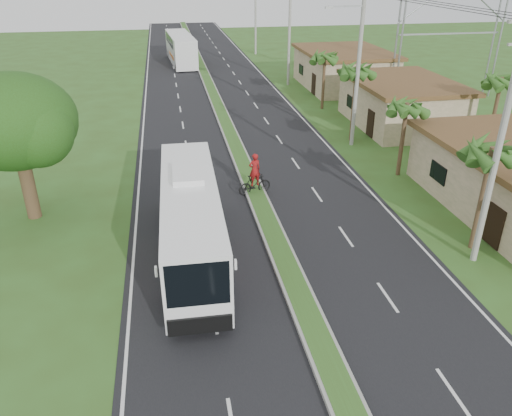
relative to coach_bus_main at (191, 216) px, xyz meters
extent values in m
plane|color=#36511E|center=(3.99, -4.59, -2.06)|extent=(180.00, 180.00, 0.00)
cube|color=black|center=(3.99, 15.41, -2.05)|extent=(14.00, 160.00, 0.02)
cube|color=gray|center=(3.99, 15.41, -1.97)|extent=(1.20, 160.00, 0.17)
cube|color=#36511E|center=(3.99, 15.41, -1.88)|extent=(0.95, 160.00, 0.02)
cube|color=silver|center=(-2.71, 15.41, -2.06)|extent=(0.12, 160.00, 0.01)
cube|color=silver|center=(10.69, 15.41, -2.06)|extent=(0.12, 160.00, 0.01)
cube|color=#9A8C68|center=(17.99, 17.41, -0.39)|extent=(7.00, 10.00, 3.35)
cube|color=#4D331B|center=(17.99, 17.41, 1.45)|extent=(7.60, 10.60, 0.32)
cube|color=#9A8C68|center=(17.99, 31.41, -0.31)|extent=(8.00, 11.00, 3.50)
cube|color=#4D331B|center=(17.99, 31.41, 1.60)|extent=(8.60, 11.60, 0.32)
cylinder|color=#473321|center=(12.99, -1.59, 0.44)|extent=(0.26, 0.26, 5.00)
cylinder|color=#473321|center=(13.39, 7.41, 0.24)|extent=(0.26, 0.26, 4.60)
cylinder|color=#473321|center=(12.79, 14.41, 0.64)|extent=(0.26, 0.26, 5.40)
cylinder|color=#473321|center=(13.29, 23.41, 0.34)|extent=(0.26, 0.26, 4.80)
cylinder|color=#473321|center=(21.49, 10.41, 0.54)|extent=(0.26, 0.26, 5.20)
cylinder|color=#473321|center=(-8.01, 5.41, -0.06)|extent=(0.70, 0.70, 4.00)
ellipsoid|color=#244613|center=(-8.01, 5.41, 3.14)|extent=(6.00, 6.00, 4.68)
sphere|color=#244613|center=(-6.81, 4.41, 2.84)|extent=(3.40, 3.40, 3.40)
cylinder|color=gray|center=(12.49, -2.59, 3.44)|extent=(0.28, 0.28, 11.00)
cylinder|color=gray|center=(12.49, 13.41, 3.94)|extent=(0.28, 0.28, 12.00)
cube|color=gray|center=(11.29, 13.41, 7.44)|extent=(2.40, 0.10, 0.10)
cylinder|color=gray|center=(12.49, 33.41, 3.44)|extent=(0.28, 0.28, 11.00)
cylinder|color=gray|center=(12.49, 53.41, 3.19)|extent=(0.28, 0.28, 10.50)
cylinder|color=gray|center=(20.99, 24.91, 3.94)|extent=(0.18, 0.18, 12.00)
cylinder|color=gray|center=(30.99, 24.91, 3.94)|extent=(0.18, 0.18, 12.00)
cylinder|color=gray|center=(20.99, 25.91, 3.94)|extent=(0.18, 0.18, 12.00)
cylinder|color=gray|center=(30.99, 25.91, 3.94)|extent=(0.18, 0.18, 12.00)
cube|color=gray|center=(25.99, 25.41, 3.94)|extent=(10.00, 0.14, 0.14)
cube|color=white|center=(0.00, -0.05, -0.10)|extent=(2.63, 11.63, 3.04)
cube|color=black|center=(0.01, 0.53, 0.56)|extent=(2.64, 9.31, 1.22)
cube|color=black|center=(-0.11, -5.79, 0.38)|extent=(2.17, 0.18, 1.70)
cube|color=#A50D1D|center=(-0.02, -1.21, -0.71)|extent=(2.56, 5.07, 0.53)
cube|color=gold|center=(0.00, 0.24, -0.96)|extent=(2.52, 2.94, 0.24)
cube|color=white|center=(0.02, 1.10, 1.55)|extent=(1.40, 2.34, 0.27)
cylinder|color=black|center=(-1.16, -3.70, -1.56)|extent=(0.33, 1.01, 1.00)
cylinder|color=black|center=(1.02, -3.74, -1.56)|extent=(0.33, 1.01, 1.00)
cylinder|color=black|center=(-1.03, 3.06, -1.56)|extent=(0.33, 1.01, 1.00)
cylinder|color=black|center=(1.15, 3.01, -1.56)|extent=(0.33, 1.01, 1.00)
cube|color=white|center=(1.67, 48.02, -0.16)|extent=(3.58, 12.64, 3.47)
cube|color=black|center=(1.63, 48.56, 0.88)|extent=(3.40, 9.40, 1.18)
cube|color=#CA5914|center=(1.75, 46.94, -0.82)|extent=(3.17, 6.15, 0.38)
cylinder|color=black|center=(0.84, 42.80, -1.54)|extent=(0.40, 1.06, 1.04)
cylinder|color=black|center=(3.22, 42.96, -1.54)|extent=(0.40, 1.06, 1.04)
cylinder|color=black|center=(0.16, 52.54, -1.54)|extent=(0.40, 1.06, 1.04)
cylinder|color=black|center=(2.54, 52.71, -1.54)|extent=(0.40, 1.06, 1.04)
imported|color=black|center=(3.96, 6.15, -1.46)|extent=(2.07, 1.06, 1.20)
imported|color=maroon|center=(3.96, 6.15, -0.54)|extent=(0.80, 0.63, 1.93)
camera|label=1|loc=(-0.63, -19.75, 10.13)|focal=35.00mm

